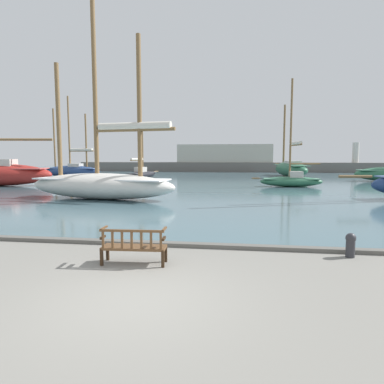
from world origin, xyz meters
TOP-DOWN VIEW (x-y plane):
  - ground_plane at (0.00, 0.00)m, footprint 160.00×160.00m
  - harbor_water at (0.00, 44.00)m, footprint 100.00×80.00m
  - quay_edge_kerb at (0.00, 3.85)m, footprint 40.00×0.30m
  - park_bench at (-0.67, 2.03)m, footprint 1.63×0.61m
  - sailboat_outer_starboard at (-9.52, 32.91)m, footprint 2.90×6.53m
  - sailboat_far_starboard at (-18.70, 33.69)m, footprint 8.21×3.30m
  - sailboat_outer_port at (6.28, 24.21)m, footprint 6.01×1.77m
  - sailboat_nearest_starboard at (-6.50, 13.90)m, footprint 9.95×4.10m
  - sailboat_mid_port at (8.22, 38.91)m, footprint 4.38×11.30m
  - mooring_bollard at (4.89, 3.43)m, footprint 0.27×0.27m
  - far_breakwater at (-0.04, 51.99)m, footprint 51.74×2.40m

SIDE VIEW (x-z plane):
  - ground_plane at x=0.00m, z-range 0.00..0.00m
  - harbor_water at x=0.00m, z-range 0.00..0.08m
  - quay_edge_kerb at x=0.00m, z-range 0.00..0.12m
  - mooring_bollard at x=4.89m, z-range 0.04..0.70m
  - park_bench at x=-0.67m, z-range 0.01..0.93m
  - sailboat_outer_port at x=6.28m, z-range -2.36..3.61m
  - sailboat_outer_starboard at x=-9.52m, z-range -2.44..3.77m
  - sailboat_far_starboard at x=-18.70m, z-range -3.90..5.97m
  - sailboat_nearest_starboard at x=-6.50m, z-range -4.69..7.03m
  - sailboat_mid_port at x=8.22m, z-range -4.89..7.38m
  - far_breakwater at x=-0.04m, z-range -0.85..4.02m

